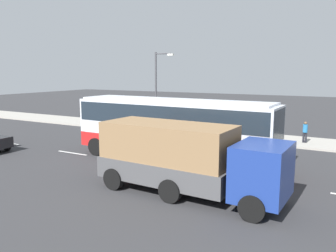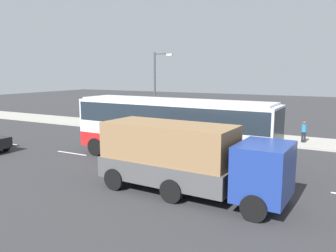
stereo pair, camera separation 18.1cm
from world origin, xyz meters
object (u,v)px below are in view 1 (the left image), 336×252
(street_lamp, at_px, (158,86))
(coach_bus, at_px, (172,123))
(pedestrian_at_crossing, at_px, (305,131))
(cargo_truck, at_px, (186,157))
(pedestrian_near_curb, at_px, (256,127))

(street_lamp, bearing_deg, coach_bus, -54.42)
(pedestrian_at_crossing, bearing_deg, cargo_truck, 164.73)
(pedestrian_near_curb, distance_m, pedestrian_at_crossing, 3.37)
(coach_bus, relative_size, pedestrian_at_crossing, 7.92)
(pedestrian_near_curb, bearing_deg, coach_bus, -91.23)
(pedestrian_at_crossing, relative_size, street_lamp, 0.23)
(street_lamp, bearing_deg, pedestrian_near_curb, 2.59)
(coach_bus, xyz_separation_m, street_lamp, (-5.46, 7.63, 1.74))
(pedestrian_at_crossing, height_order, street_lamp, street_lamp)
(coach_bus, bearing_deg, street_lamp, 127.37)
(coach_bus, distance_m, street_lamp, 9.55)
(pedestrian_at_crossing, bearing_deg, pedestrian_near_curb, 96.70)
(coach_bus, bearing_deg, cargo_truck, -54.18)
(pedestrian_at_crossing, xyz_separation_m, street_lamp, (-11.63, -0.85, 2.96))
(street_lamp, bearing_deg, cargo_truck, -54.98)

